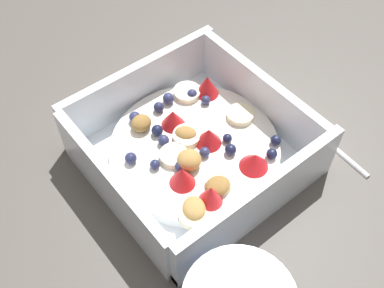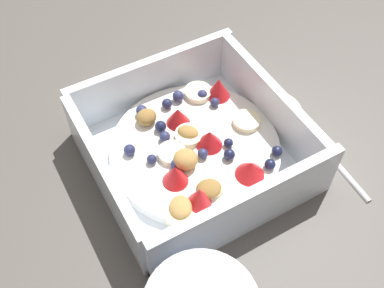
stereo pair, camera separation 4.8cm
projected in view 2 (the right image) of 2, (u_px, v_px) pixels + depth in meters
The scene contains 3 objects.
ground_plane at pixel (198, 163), 0.51m from camera, with size 2.40×2.40×0.00m, color #56514C.
fruit_bowl at pixel (193, 149), 0.49m from camera, with size 0.20×0.20×0.07m.
spoon at pixel (300, 119), 0.54m from camera, with size 0.03×0.17×0.01m.
Camera 2 is at (0.15, 0.25, 0.41)m, focal length 43.66 mm.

